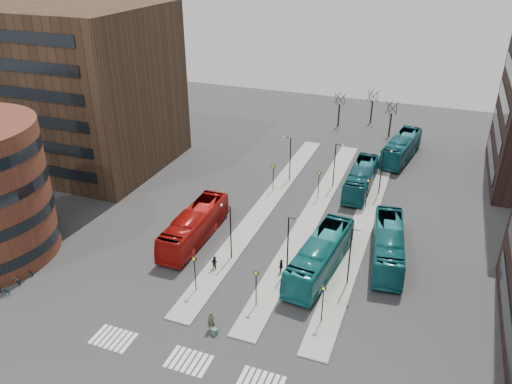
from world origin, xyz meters
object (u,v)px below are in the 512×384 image
(teal_bus_c, at_px, (388,245))
(bicycle_mid, at_px, (16,280))
(bicycle_far, at_px, (27,271))
(teal_bus_b, at_px, (361,178))
(teal_bus_a, at_px, (320,256))
(suitcase, at_px, (215,332))
(commuter_c, at_px, (303,284))
(commuter_b, at_px, (281,267))
(bicycle_near, at_px, (2,290))
(traveller, at_px, (211,321))
(teal_bus_d, at_px, (401,148))
(commuter_a, at_px, (214,263))
(red_bus, at_px, (194,226))

(teal_bus_c, height_order, bicycle_mid, teal_bus_c)
(bicycle_far, bearing_deg, bicycle_mid, -172.70)
(teal_bus_b, bearing_deg, teal_bus_a, -91.56)
(suitcase, bearing_deg, teal_bus_c, 77.40)
(commuter_c, bearing_deg, commuter_b, -91.13)
(suitcase, height_order, bicycle_far, bicycle_far)
(bicycle_near, bearing_deg, traveller, -84.54)
(teal_bus_d, height_order, commuter_a, teal_bus_d)
(bicycle_mid, xyz_separation_m, bicycle_far, (0.00, 1.49, -0.05))
(commuter_b, distance_m, bicycle_mid, 25.45)
(suitcase, xyz_separation_m, bicycle_mid, (-20.63, -0.53, 0.17))
(red_bus, relative_size, teal_bus_c, 1.01)
(suitcase, height_order, commuter_b, commuter_b)
(teal_bus_c, xyz_separation_m, bicycle_far, (-32.52, -15.35, -1.29))
(suitcase, xyz_separation_m, commuter_a, (-3.90, 8.37, 0.47))
(suitcase, distance_m, commuter_b, 10.35)
(suitcase, height_order, red_bus, red_bus)
(red_bus, bearing_deg, teal_bus_b, 51.09)
(suitcase, bearing_deg, commuter_b, 99.39)
(teal_bus_a, distance_m, commuter_b, 3.97)
(red_bus, distance_m, commuter_b, 11.11)
(teal_bus_a, bearing_deg, teal_bus_d, 88.57)
(teal_bus_b, bearing_deg, teal_bus_d, 73.34)
(suitcase, height_order, commuter_c, commuter_c)
(teal_bus_b, relative_size, traveller, 6.38)
(teal_bus_c, bearing_deg, teal_bus_a, -150.61)
(teal_bus_a, xyz_separation_m, traveller, (-6.38, -11.44, -0.85))
(teal_bus_b, relative_size, bicycle_near, 6.87)
(bicycle_near, bearing_deg, commuter_a, -59.58)
(teal_bus_a, bearing_deg, bicycle_mid, -148.83)
(bicycle_near, bearing_deg, teal_bus_d, -35.78)
(commuter_a, bearing_deg, red_bus, -34.44)
(bicycle_far, bearing_deg, commuter_b, -61.29)
(bicycle_far, bearing_deg, red_bus, -39.39)
(traveller, bearing_deg, teal_bus_c, 31.89)
(teal_bus_b, xyz_separation_m, commuter_a, (-10.35, -22.82, -0.88))
(commuter_b, bearing_deg, teal_bus_a, -69.24)
(red_bus, relative_size, traveller, 6.68)
(commuter_c, bearing_deg, teal_bus_a, -157.24)
(teal_bus_a, distance_m, teal_bus_c, 7.45)
(teal_bus_c, xyz_separation_m, teal_bus_d, (-1.70, 27.40, 0.06))
(teal_bus_d, xyz_separation_m, commuter_c, (-4.94, -35.53, -0.95))
(teal_bus_a, height_order, traveller, teal_bus_a)
(commuter_b, height_order, commuter_c, commuter_b)
(teal_bus_b, relative_size, bicycle_far, 7.59)
(suitcase, distance_m, commuter_a, 9.25)
(red_bus, relative_size, commuter_a, 8.19)
(bicycle_mid, bearing_deg, teal_bus_c, -49.10)
(commuter_a, distance_m, bicycle_mid, 18.96)
(red_bus, bearing_deg, teal_bus_c, 9.79)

